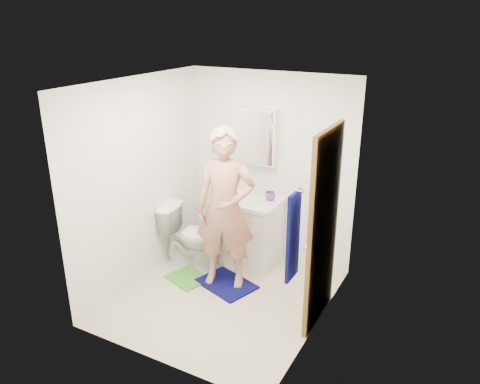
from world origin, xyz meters
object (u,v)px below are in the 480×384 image
object	(u,v)px
soap_dispenser	(227,188)
vanity_cabinet	(249,231)
towel	(293,237)
medicine_cabinet	(258,137)
toilet	(193,235)
toothbrush_cup	(270,196)
man	(225,209)

from	to	relation	value
soap_dispenser	vanity_cabinet	bearing A→B (deg)	3.12
vanity_cabinet	towel	world-z (taller)	towel
medicine_cabinet	soap_dispenser	size ratio (longest dim) A/B	3.29
medicine_cabinet	toilet	size ratio (longest dim) A/B	0.88
towel	toothbrush_cup	xyz separation A→B (m)	(-0.93, 1.58, -0.35)
toilet	soap_dispenser	size ratio (longest dim) A/B	3.74
medicine_cabinet	toilet	xyz separation A→B (m)	(-0.58, -0.66, -1.20)
vanity_cabinet	soap_dispenser	size ratio (longest dim) A/B	3.76
vanity_cabinet	man	size ratio (longest dim) A/B	0.42
toothbrush_cup	towel	bearing A→B (deg)	-59.41
vanity_cabinet	toilet	world-z (taller)	vanity_cabinet
soap_dispenser	toothbrush_cup	size ratio (longest dim) A/B	1.63
vanity_cabinet	soap_dispenser	xyz separation A→B (m)	(-0.30, -0.02, 0.56)
toilet	medicine_cabinet	bearing A→B (deg)	-50.67
towel	soap_dispenser	size ratio (longest dim) A/B	3.76
toothbrush_cup	toilet	bearing A→B (deg)	-147.11
toilet	soap_dispenser	world-z (taller)	soap_dispenser
medicine_cabinet	vanity_cabinet	bearing A→B (deg)	-90.00
medicine_cabinet	towel	size ratio (longest dim) A/B	0.87
toilet	toothbrush_cup	size ratio (longest dim) A/B	6.07
toilet	soap_dispenser	xyz separation A→B (m)	(0.28, 0.42, 0.56)
toilet	toothbrush_cup	distance (m)	1.10
vanity_cabinet	toothbrush_cup	world-z (taller)	toothbrush_cup
vanity_cabinet	man	distance (m)	0.86
towel	soap_dispenser	bearing A→B (deg)	135.22
toilet	soap_dispenser	distance (m)	0.75
towel	toilet	size ratio (longest dim) A/B	1.01
toothbrush_cup	man	world-z (taller)	man
vanity_cabinet	toilet	xyz separation A→B (m)	(-0.58, -0.43, -0.00)
toothbrush_cup	man	bearing A→B (deg)	-105.87
toilet	man	size ratio (longest dim) A/B	0.42
medicine_cabinet	toothbrush_cup	size ratio (longest dim) A/B	5.35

